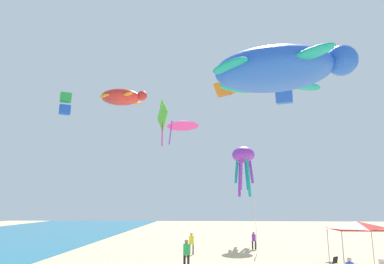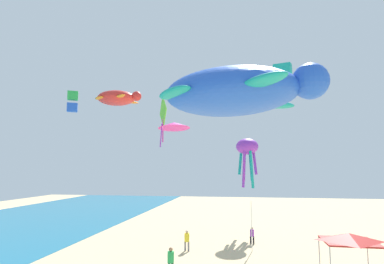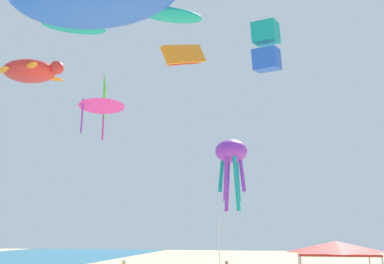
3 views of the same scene
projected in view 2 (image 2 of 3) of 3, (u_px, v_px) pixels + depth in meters
The scene contains 13 objects.
canopy_tent at pixel (349, 238), 19.62m from camera, with size 2.97×3.19×3.06m.
banner_flag at pixel (251, 221), 27.14m from camera, with size 0.36×0.06×4.31m.
person_by_tent at pixel (171, 259), 20.77m from camera, with size 0.44×0.44×1.85m.
person_kite_handler at pixel (187, 239), 27.00m from camera, with size 0.42×0.47×1.78m.
person_watching_sky at pixel (252, 234), 29.54m from camera, with size 0.38×0.42×1.58m.
kite_turtle_blue at pixel (234, 92), 11.78m from camera, with size 5.74×6.42×2.32m.
kite_box_green at pixel (73, 102), 34.45m from camera, with size 1.57×1.53×2.43m.
kite_octopus_purple at pixel (247, 149), 36.30m from camera, with size 2.61×2.61×5.79m.
kite_diamond_lime at pixel (163, 113), 32.39m from camera, with size 3.20×1.57×5.03m.
kite_parafoil_orange at pixel (223, 85), 30.03m from camera, with size 4.18×2.44×2.76m.
kite_delta_magenta at pixel (174, 125), 25.20m from camera, with size 3.57×3.55×2.17m.
kite_turtle_red at pixel (117, 98), 27.86m from camera, with size 3.80×4.25×1.36m.
kite_box_teal at pixel (283, 81), 28.50m from camera, with size 2.08×1.94×3.47m.
Camera 2 is at (-21.67, 6.58, 7.10)m, focal length 28.76 mm.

